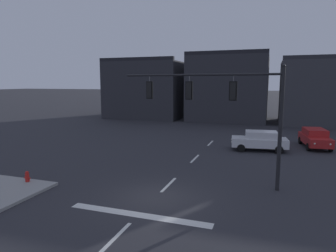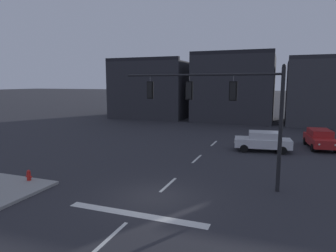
{
  "view_description": "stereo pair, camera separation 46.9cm",
  "coord_description": "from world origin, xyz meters",
  "px_view_note": "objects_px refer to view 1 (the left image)",
  "views": [
    {
      "loc": [
        5.09,
        -12.97,
        5.57
      ],
      "look_at": [
        -0.27,
        2.68,
        3.15
      ],
      "focal_mm": 32.07,
      "sensor_mm": 36.0,
      "label": 1
    },
    {
      "loc": [
        5.53,
        -12.81,
        5.57
      ],
      "look_at": [
        -0.27,
        2.68,
        3.15
      ],
      "focal_mm": 32.07,
      "sensor_mm": 36.0,
      "label": 2
    }
  ],
  "objects_px": {
    "signal_mast_near_side": "(223,101)",
    "fire_hydrant": "(27,178)",
    "car_lot_middle": "(315,138)",
    "car_lot_nearside": "(260,140)"
  },
  "relations": [
    {
      "from": "signal_mast_near_side",
      "to": "car_lot_middle",
      "type": "relative_size",
      "value": 1.92
    },
    {
      "from": "signal_mast_near_side",
      "to": "fire_hydrant",
      "type": "relative_size",
      "value": 11.79
    },
    {
      "from": "car_lot_nearside",
      "to": "car_lot_middle",
      "type": "distance_m",
      "value": 5.26
    },
    {
      "from": "signal_mast_near_side",
      "to": "fire_hydrant",
      "type": "distance_m",
      "value": 11.51
    },
    {
      "from": "car_lot_middle",
      "to": "fire_hydrant",
      "type": "xyz_separation_m",
      "value": [
        -16.22,
        -15.56,
        -0.53
      ]
    },
    {
      "from": "car_lot_nearside",
      "to": "signal_mast_near_side",
      "type": "bearing_deg",
      "value": -100.74
    },
    {
      "from": "signal_mast_near_side",
      "to": "fire_hydrant",
      "type": "bearing_deg",
      "value": -159.99
    },
    {
      "from": "fire_hydrant",
      "to": "car_lot_nearside",
      "type": "bearing_deg",
      "value": 47.25
    },
    {
      "from": "car_lot_middle",
      "to": "car_lot_nearside",
      "type": "bearing_deg",
      "value": -147.62
    },
    {
      "from": "car_lot_middle",
      "to": "fire_hydrant",
      "type": "relative_size",
      "value": 6.15
    }
  ]
}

